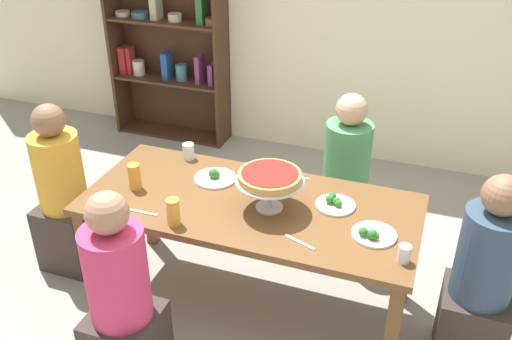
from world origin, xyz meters
The scene contains 18 objects.
ground_plane centered at (0.00, 0.00, 0.00)m, with size 12.00×12.00×0.00m, color gray.
dining_table centered at (0.00, 0.00, 0.65)m, with size 1.86×0.83×0.74m.
bookshelf centered at (-1.54, 2.02, 1.11)m, with size 1.10×0.30×2.21m.
diner_head_west centered at (-1.26, -0.02, 0.49)m, with size 0.34×0.34×1.15m.
diner_head_east centered at (1.25, 0.00, 0.49)m, with size 0.34×0.34×1.15m.
diner_near_left centered at (-0.39, -0.74, 0.49)m, with size 0.34×0.34×1.15m.
diner_far_right centered at (0.39, 0.74, 0.49)m, with size 0.34×0.34×1.15m.
deep_dish_pizza_stand centered at (0.12, -0.02, 0.92)m, with size 0.37×0.37×0.22m.
salad_plate_near_diner centered at (0.45, 0.12, 0.76)m, with size 0.22×0.22×0.06m.
salad_plate_far_diner centered at (-0.28, 0.16, 0.76)m, with size 0.25×0.25×0.07m.
salad_plate_spare centered at (0.69, -0.10, 0.76)m, with size 0.23×0.23×0.07m.
beer_glass_amber_tall centered at (-0.67, -0.09, 0.82)m, with size 0.07×0.07×0.15m, color gold.
beer_glass_amber_short centered at (-0.30, -0.33, 0.81)m, with size 0.07×0.07×0.15m, color gold.
water_glass_clear_near centered at (-0.54, 0.34, 0.79)m, with size 0.07×0.07×0.10m, color white.
water_glass_clear_far centered at (0.86, -0.24, 0.79)m, with size 0.06×0.06×0.09m, color white.
cutlery_fork_near centered at (0.16, 0.33, 0.74)m, with size 0.18×0.02×0.01m, color silver.
cutlery_knife_near centered at (-0.51, -0.30, 0.74)m, with size 0.18×0.02×0.01m, color silver.
cutlery_fork_far centered at (0.36, -0.26, 0.74)m, with size 0.18×0.02×0.01m, color silver.
Camera 1 is at (0.92, -2.45, 2.43)m, focal length 39.43 mm.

